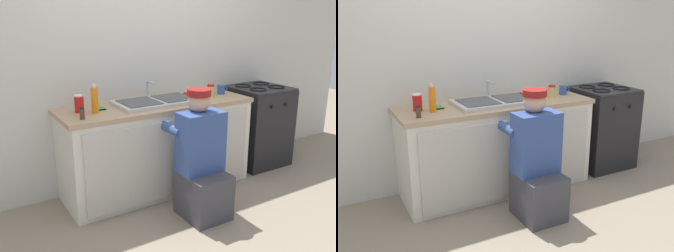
# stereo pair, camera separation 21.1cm
# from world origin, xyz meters

# --- Properties ---
(ground_plane) EXTENTS (12.00, 12.00, 0.00)m
(ground_plane) POSITION_xyz_m (0.00, 0.00, 0.00)
(ground_plane) COLOR gray
(back_wall) EXTENTS (6.00, 0.10, 2.50)m
(back_wall) POSITION_xyz_m (0.00, 0.65, 1.25)
(back_wall) COLOR silver
(back_wall) RESTS_ON ground_plane
(counter_cabinet) EXTENTS (1.85, 0.62, 0.83)m
(counter_cabinet) POSITION_xyz_m (0.00, 0.29, 0.42)
(counter_cabinet) COLOR silver
(counter_cabinet) RESTS_ON ground_plane
(countertop) EXTENTS (1.89, 0.62, 0.04)m
(countertop) POSITION_xyz_m (0.00, 0.30, 0.86)
(countertop) COLOR tan
(countertop) RESTS_ON counter_cabinet
(sink_double_basin) EXTENTS (0.80, 0.44, 0.19)m
(sink_double_basin) POSITION_xyz_m (0.00, 0.30, 0.90)
(sink_double_basin) COLOR silver
(sink_double_basin) RESTS_ON countertop
(stove_range) EXTENTS (0.62, 0.62, 0.91)m
(stove_range) POSITION_xyz_m (1.33, 0.30, 0.45)
(stove_range) COLOR black
(stove_range) RESTS_ON ground_plane
(plumber_person) EXTENTS (0.42, 0.61, 1.10)m
(plumber_person) POSITION_xyz_m (0.06, -0.34, 0.46)
(plumber_person) COLOR #3F3F47
(plumber_person) RESTS_ON ground_plane
(spice_bottle_pepper) EXTENTS (0.04, 0.04, 0.10)m
(spice_bottle_pepper) POSITION_xyz_m (-0.79, 0.13, 0.93)
(spice_bottle_pepper) COLOR #513823
(spice_bottle_pepper) RESTS_ON countertop
(soda_cup_red) EXTENTS (0.08, 0.08, 0.15)m
(soda_cup_red) POSITION_xyz_m (-0.74, 0.35, 0.95)
(soda_cup_red) COLOR red
(soda_cup_red) RESTS_ON countertop
(coffee_mug) EXTENTS (0.13, 0.08, 0.09)m
(coffee_mug) POSITION_xyz_m (0.79, 0.32, 0.92)
(coffee_mug) COLOR #335699
(coffee_mug) RESTS_ON countertop
(soap_bottle_orange) EXTENTS (0.06, 0.06, 0.25)m
(soap_bottle_orange) POSITION_xyz_m (-0.63, 0.26, 0.99)
(soap_bottle_orange) COLOR orange
(soap_bottle_orange) RESTS_ON countertop
(condiment_jar) EXTENTS (0.07, 0.07, 0.13)m
(condiment_jar) POSITION_xyz_m (0.60, 0.25, 0.94)
(condiment_jar) COLOR #DBB760
(condiment_jar) RESTS_ON countertop
(cell_phone) EXTENTS (0.07, 0.14, 0.01)m
(cell_phone) POSITION_xyz_m (-0.55, 0.37, 0.88)
(cell_phone) COLOR black
(cell_phone) RESTS_ON countertop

